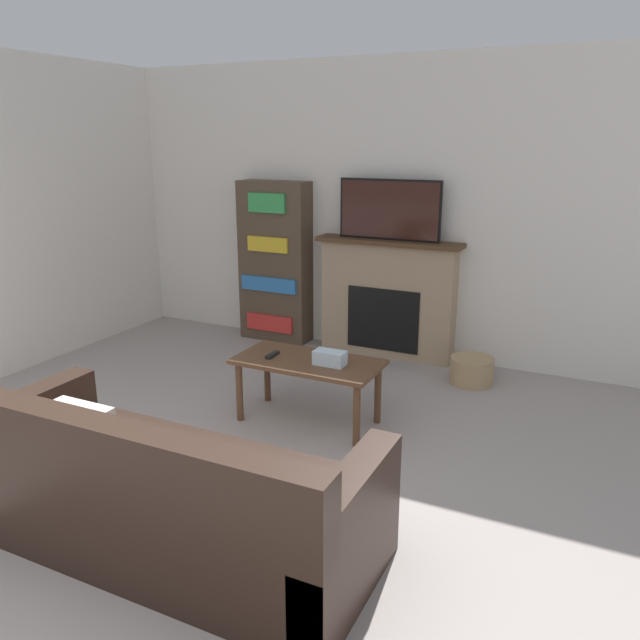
% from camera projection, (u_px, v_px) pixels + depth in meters
% --- Properties ---
extents(wall_back, '(6.53, 0.06, 2.70)m').
position_uv_depth(wall_back, '(393.00, 211.00, 5.75)').
color(wall_back, silver).
rests_on(wall_back, ground_plane).
extents(fireplace, '(1.37, 0.28, 1.11)m').
position_uv_depth(fireplace, '(387.00, 298.00, 5.84)').
color(fireplace, tan).
rests_on(fireplace, ground_plane).
extents(tv, '(0.95, 0.03, 0.54)m').
position_uv_depth(tv, '(389.00, 210.00, 5.59)').
color(tv, black).
rests_on(tv, fireplace).
extents(couch, '(2.13, 0.88, 0.82)m').
position_uv_depth(couch, '(164.00, 497.00, 3.11)').
color(couch, black).
rests_on(couch, ground_plane).
extents(coffee_table, '(1.04, 0.52, 0.48)m').
position_uv_depth(coffee_table, '(308.00, 369.00, 4.46)').
color(coffee_table, brown).
rests_on(coffee_table, ground_plane).
extents(tissue_box, '(0.22, 0.12, 0.10)m').
position_uv_depth(tissue_box, '(330.00, 358.00, 4.34)').
color(tissue_box, silver).
rests_on(tissue_box, coffee_table).
extents(remote_control, '(0.04, 0.15, 0.02)m').
position_uv_depth(remote_control, '(272.00, 355.00, 4.51)').
color(remote_control, black).
rests_on(remote_control, coffee_table).
extents(bookshelf, '(0.72, 0.29, 1.60)m').
position_uv_depth(bookshelf, '(275.00, 262.00, 6.25)').
color(bookshelf, '#4C3D2D').
rests_on(bookshelf, ground_plane).
extents(storage_basket, '(0.36, 0.36, 0.22)m').
position_uv_depth(storage_basket, '(472.00, 370.00, 5.26)').
color(storage_basket, tan).
rests_on(storage_basket, ground_plane).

